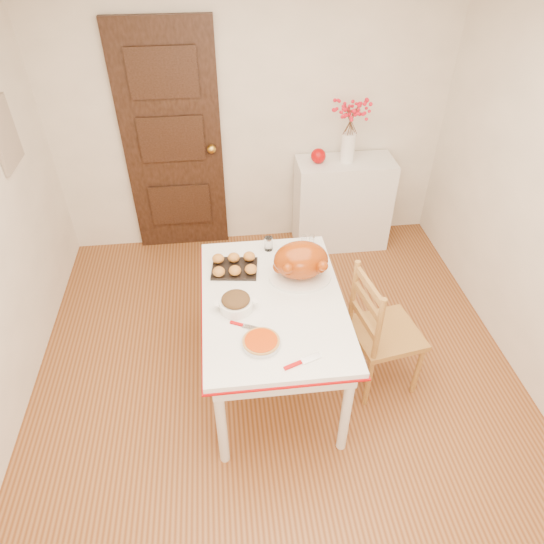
{
  "coord_description": "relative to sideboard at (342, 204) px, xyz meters",
  "views": [
    {
      "loc": [
        -0.31,
        -2.12,
        2.83
      ],
      "look_at": [
        -0.04,
        0.18,
        0.97
      ],
      "focal_mm": 32.15,
      "sensor_mm": 36.0,
      "label": 1
    }
  ],
  "objects": [
    {
      "name": "floor",
      "position": [
        -0.82,
        -1.78,
        -0.44
      ],
      "size": [
        3.5,
        4.0,
        0.0
      ],
      "primitive_type": "cube",
      "color": "#653112",
      "rests_on": "ground"
    },
    {
      "name": "wall_back",
      "position": [
        -0.82,
        0.22,
        0.81
      ],
      "size": [
        3.5,
        0.0,
        2.5
      ],
      "primitive_type": "cube",
      "color": "#EEE1CC",
      "rests_on": "ground"
    },
    {
      "name": "door_back",
      "position": [
        -1.52,
        0.19,
        0.59
      ],
      "size": [
        0.85,
        0.06,
        2.06
      ],
      "primitive_type": "cube",
      "color": "black",
      "rests_on": "ground"
    },
    {
      "name": "photo_board",
      "position": [
        -2.55,
        -0.58,
        1.06
      ],
      "size": [
        0.03,
        0.35,
        0.45
      ],
      "primitive_type": "cube",
      "color": "tan",
      "rests_on": "ground"
    },
    {
      "name": "sideboard",
      "position": [
        0.0,
        0.0,
        0.0
      ],
      "size": [
        0.88,
        0.39,
        0.88
      ],
      "primitive_type": "cube",
      "color": "silver",
      "rests_on": "floor"
    },
    {
      "name": "kitchen_table",
      "position": [
        -0.86,
        -1.65,
        -0.05
      ],
      "size": [
        0.9,
        1.31,
        0.79
      ],
      "primitive_type": null,
      "color": "white",
      "rests_on": "floor"
    },
    {
      "name": "chair_oak",
      "position": [
        -0.1,
        -1.71,
        0.05
      ],
      "size": [
        0.49,
        0.49,
        0.97
      ],
      "primitive_type": null,
      "rotation": [
        0.0,
        0.0,
        1.74
      ],
      "color": "olive",
      "rests_on": "floor"
    },
    {
      "name": "berry_vase",
      "position": [
        0.0,
        0.0,
        0.71
      ],
      "size": [
        0.28,
        0.28,
        0.54
      ],
      "primitive_type": null,
      "color": "white",
      "rests_on": "sideboard"
    },
    {
      "name": "apple",
      "position": [
        -0.26,
        0.0,
        0.51
      ],
      "size": [
        0.13,
        0.13,
        0.13
      ],
      "primitive_type": "sphere",
      "color": "#A50406",
      "rests_on": "sideboard"
    },
    {
      "name": "turkey_platter",
      "position": [
        -0.66,
        -1.46,
        0.48
      ],
      "size": [
        0.44,
        0.37,
        0.26
      ],
      "primitive_type": null,
      "rotation": [
        0.0,
        0.0,
        0.09
      ],
      "color": "#9D360B",
      "rests_on": "kitchen_table"
    },
    {
      "name": "pumpkin_pie",
      "position": [
        -0.97,
        -2.02,
        0.37
      ],
      "size": [
        0.28,
        0.28,
        0.05
      ],
      "primitive_type": "cylinder",
      "rotation": [
        0.0,
        0.0,
        -0.32
      ],
      "color": "#B73000",
      "rests_on": "kitchen_table"
    },
    {
      "name": "stuffing_dish",
      "position": [
        -1.09,
        -1.71,
        0.4
      ],
      "size": [
        0.31,
        0.28,
        0.1
      ],
      "primitive_type": null,
      "rotation": [
        0.0,
        0.0,
        0.33
      ],
      "color": "#50321A",
      "rests_on": "kitchen_table"
    },
    {
      "name": "rolls_tray",
      "position": [
        -1.08,
        -1.32,
        0.39
      ],
      "size": [
        0.33,
        0.27,
        0.08
      ],
      "primitive_type": null,
      "rotation": [
        0.0,
        0.0,
        -0.13
      ],
      "color": "#B36923",
      "rests_on": "kitchen_table"
    },
    {
      "name": "pie_server",
      "position": [
        -0.76,
        -2.18,
        0.35
      ],
      "size": [
        0.23,
        0.14,
        0.01
      ],
      "primitive_type": null,
      "rotation": [
        0.0,
        0.0,
        0.36
      ],
      "color": "silver",
      "rests_on": "kitchen_table"
    },
    {
      "name": "carving_knife",
      "position": [
        -1.03,
        -1.88,
        0.35
      ],
      "size": [
        0.23,
        0.15,
        0.01
      ],
      "primitive_type": null,
      "rotation": [
        0.0,
        0.0,
        -0.46
      ],
      "color": "silver",
      "rests_on": "kitchen_table"
    },
    {
      "name": "drinking_glass",
      "position": [
        -0.83,
        -1.12,
        0.4
      ],
      "size": [
        0.06,
        0.06,
        0.1
      ],
      "primitive_type": "cylinder",
      "rotation": [
        0.0,
        0.0,
        -0.04
      ],
      "color": "white",
      "rests_on": "kitchen_table"
    },
    {
      "name": "shaker_pair",
      "position": [
        -0.54,
        -1.11,
        0.39
      ],
      "size": [
        0.1,
        0.05,
        0.09
      ],
      "primitive_type": null,
      "rotation": [
        0.0,
        0.0,
        -0.18
      ],
      "color": "white",
      "rests_on": "kitchen_table"
    }
  ]
}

